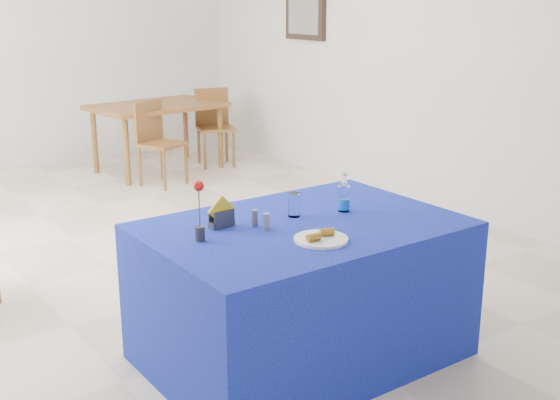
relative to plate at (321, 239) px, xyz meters
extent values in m
plane|color=beige|center=(0.29, 2.13, -0.77)|extent=(7.00, 7.00, 0.00)
plane|color=silver|center=(0.29, 5.63, 0.63)|extent=(5.00, 0.00, 5.00)
plane|color=silver|center=(2.79, 2.13, 0.63)|extent=(0.00, 7.00, 7.00)
cube|color=black|center=(2.76, 3.73, 0.93)|extent=(0.06, 0.64, 0.52)
cube|color=#998C66|center=(2.74, 3.73, 0.93)|extent=(0.02, 0.52, 0.40)
cylinder|color=white|center=(0.00, 0.00, 0.00)|extent=(0.26, 0.26, 0.01)
cylinder|color=white|center=(0.13, 0.39, 0.06)|extent=(0.07, 0.07, 0.13)
cylinder|color=gray|center=(-0.12, 0.29, 0.04)|extent=(0.03, 0.03, 0.08)
cylinder|color=slate|center=(-0.13, 0.38, 0.04)|extent=(0.03, 0.03, 0.08)
cube|color=#0F108F|center=(0.09, 0.27, -0.39)|extent=(1.60, 1.10, 0.76)
cylinder|color=white|center=(0.41, 0.31, 0.07)|extent=(0.06, 0.06, 0.15)
cylinder|color=blue|center=(0.41, 0.31, 0.03)|extent=(0.07, 0.07, 0.06)
cylinder|color=white|center=(0.41, 0.31, 0.17)|extent=(0.03, 0.03, 0.05)
cylinder|color=silver|center=(0.41, 0.31, 0.20)|extent=(0.03, 0.03, 0.01)
cube|color=#37373C|center=(-0.28, 0.46, 0.01)|extent=(0.14, 0.06, 0.03)
cube|color=#38393D|center=(-0.27, 0.44, 0.04)|extent=(0.12, 0.02, 0.09)
cube|color=#39383D|center=(-0.28, 0.49, 0.04)|extent=(0.12, 0.02, 0.09)
cube|color=gold|center=(-0.28, 0.46, 0.08)|extent=(0.15, 0.02, 0.15)
cylinder|color=#28282D|center=(-0.47, 0.34, 0.03)|extent=(0.05, 0.05, 0.07)
cylinder|color=#18631D|center=(-0.47, 0.34, 0.14)|extent=(0.01, 0.01, 0.22)
sphere|color=red|center=(-0.47, 0.34, 0.26)|extent=(0.05, 0.05, 0.05)
cube|color=brown|center=(1.38, 4.61, -0.04)|extent=(1.47, 1.03, 0.05)
cylinder|color=brown|center=(0.82, 4.20, -0.41)|extent=(0.06, 0.06, 0.71)
cylinder|color=brown|center=(2.01, 4.32, -0.41)|extent=(0.06, 0.06, 0.71)
cylinder|color=brown|center=(0.75, 4.90, -0.41)|extent=(0.06, 0.06, 0.71)
cylinder|color=#995B2C|center=(1.94, 5.02, -0.41)|extent=(0.06, 0.06, 0.71)
cylinder|color=brown|center=(1.03, 3.77, -0.56)|extent=(0.03, 0.03, 0.42)
cylinder|color=brown|center=(1.34, 3.89, -0.56)|extent=(0.03, 0.03, 0.42)
cylinder|color=brown|center=(0.90, 4.08, -0.56)|extent=(0.03, 0.03, 0.42)
cylinder|color=brown|center=(1.22, 4.20, -0.56)|extent=(0.03, 0.03, 0.42)
cube|color=brown|center=(1.12, 3.99, -0.34)|extent=(0.51, 0.51, 0.04)
cube|color=brown|center=(1.06, 4.15, -0.11)|extent=(0.38, 0.18, 0.43)
cylinder|color=brown|center=(1.82, 4.34, -0.56)|extent=(0.03, 0.03, 0.42)
cylinder|color=brown|center=(2.14, 4.24, -0.56)|extent=(0.03, 0.03, 0.42)
cylinder|color=brown|center=(1.92, 4.66, -0.56)|extent=(0.03, 0.03, 0.42)
cylinder|color=brown|center=(2.24, 4.56, -0.56)|extent=(0.03, 0.03, 0.42)
cube|color=brown|center=(2.03, 4.45, -0.33)|extent=(0.49, 0.49, 0.04)
cube|color=brown|center=(2.08, 4.62, -0.10)|extent=(0.39, 0.15, 0.43)
cylinder|color=gold|center=(-0.06, -0.02, 0.03)|extent=(0.07, 0.04, 0.04)
cylinder|color=beige|center=(-0.02, -0.02, 0.03)|extent=(0.01, 0.03, 0.03)
cylinder|color=gold|center=(0.04, 0.01, 0.03)|extent=(0.08, 0.06, 0.04)
cylinder|color=beige|center=(0.07, 0.00, 0.03)|extent=(0.02, 0.03, 0.03)
camera|label=1|loc=(-2.01, -2.47, 1.11)|focal=45.00mm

